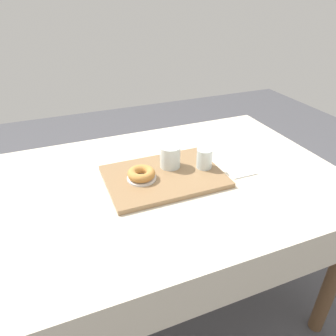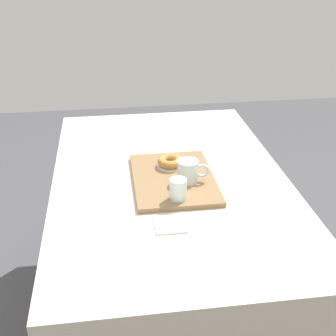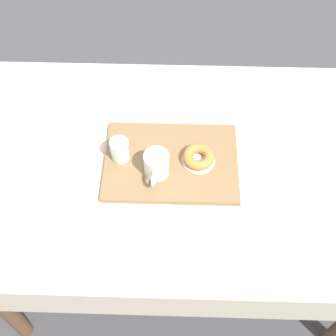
% 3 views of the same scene
% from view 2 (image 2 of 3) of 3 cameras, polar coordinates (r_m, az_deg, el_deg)
% --- Properties ---
extents(ground_plane, '(6.00, 6.00, 0.00)m').
position_cam_2_polar(ground_plane, '(2.37, 0.21, -17.59)').
color(ground_plane, '#47474C').
extents(dining_table, '(1.51, 0.97, 0.77)m').
position_cam_2_polar(dining_table, '(1.95, 0.25, -3.53)').
color(dining_table, beige).
rests_on(dining_table, ground).
extents(serving_tray, '(0.46, 0.33, 0.02)m').
position_cam_2_polar(serving_tray, '(1.87, 0.69, -1.36)').
color(serving_tray, olive).
rests_on(serving_tray, dining_table).
extents(tea_mug_left, '(0.08, 0.13, 0.09)m').
position_cam_2_polar(tea_mug_left, '(1.81, 2.57, -0.50)').
color(tea_mug_left, silver).
rests_on(tea_mug_left, serving_tray).
extents(water_glass_near, '(0.06, 0.06, 0.08)m').
position_cam_2_polar(water_glass_near, '(1.69, 1.11, -2.81)').
color(water_glass_near, silver).
rests_on(water_glass_near, serving_tray).
extents(donut_plate_left, '(0.11, 0.11, 0.01)m').
position_cam_2_polar(donut_plate_left, '(1.94, 0.29, 0.30)').
color(donut_plate_left, white).
rests_on(donut_plate_left, serving_tray).
extents(sugar_donut_left, '(0.11, 0.11, 0.03)m').
position_cam_2_polar(sugar_donut_left, '(1.93, 0.29, 0.85)').
color(sugar_donut_left, '#BC7F3D').
rests_on(sugar_donut_left, donut_plate_left).
extents(paper_napkin, '(0.11, 0.11, 0.01)m').
position_cam_2_polar(paper_napkin, '(1.60, 0.28, -7.08)').
color(paper_napkin, white).
rests_on(paper_napkin, dining_table).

